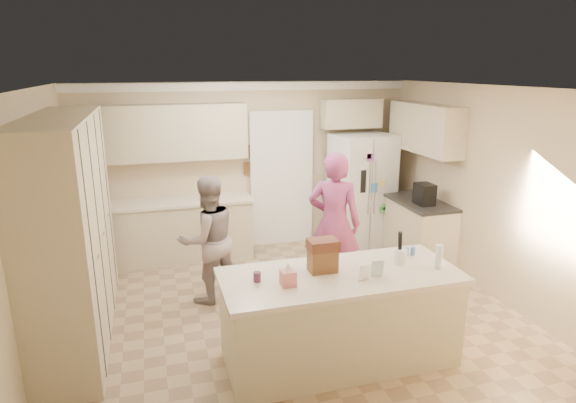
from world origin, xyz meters
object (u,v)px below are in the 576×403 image
object	(u,v)px
teen_girl	(334,223)
refrigerator	(361,191)
utensil_crock	(400,257)
teen_boy	(208,239)
dollhouse_body	(323,260)
tissue_box	(288,278)
coffee_maker	(425,194)
island_base	(339,319)

from	to	relation	value
teen_girl	refrigerator	bearing A→B (deg)	-95.44
utensil_crock	teen_boy	distance (m)	2.35
dollhouse_body	teen_girl	distance (m)	1.53
dollhouse_body	teen_girl	size ratio (longest dim) A/B	0.14
teen_boy	teen_girl	bearing A→B (deg)	155.70
utensil_crock	teen_girl	size ratio (longest dim) A/B	0.08
dollhouse_body	teen_boy	world-z (taller)	teen_boy
tissue_box	teen_boy	xyz separation A→B (m)	(-0.50, 1.76, -0.20)
teen_boy	coffee_maker	bearing A→B (deg)	166.70
refrigerator	island_base	size ratio (longest dim) A/B	0.82
coffee_maker	teen_girl	distance (m)	1.60
tissue_box	teen_boy	world-z (taller)	teen_boy
utensil_crock	tissue_box	xyz separation A→B (m)	(-1.20, -0.15, -0.00)
refrigerator	utensil_crock	distance (m)	3.01
tissue_box	island_base	bearing A→B (deg)	10.30
dollhouse_body	island_base	bearing A→B (deg)	-33.69
island_base	teen_boy	distance (m)	1.99
utensil_crock	teen_girl	xyz separation A→B (m)	(-0.14, 1.43, -0.09)
tissue_box	teen_boy	bearing A→B (deg)	105.86
tissue_box	dollhouse_body	distance (m)	0.45
island_base	tissue_box	distance (m)	0.79
coffee_maker	teen_girl	world-z (taller)	teen_girl
island_base	dollhouse_body	bearing A→B (deg)	146.31
island_base	teen_boy	size ratio (longest dim) A/B	1.39
refrigerator	teen_boy	world-z (taller)	refrigerator
coffee_maker	tissue_box	xyz separation A→B (m)	(-2.60, -2.00, -0.07)
refrigerator	island_base	world-z (taller)	refrigerator
teen_boy	teen_girl	xyz separation A→B (m)	(1.56, -0.18, 0.12)
utensil_crock	dollhouse_body	distance (m)	0.80
refrigerator	island_base	distance (m)	3.34
refrigerator	tissue_box	bearing A→B (deg)	-132.47
utensil_crock	tissue_box	distance (m)	1.21
refrigerator	dollhouse_body	distance (m)	3.30
utensil_crock	tissue_box	world-z (taller)	utensil_crock
coffee_maker	teen_boy	bearing A→B (deg)	-175.48
utensil_crock	refrigerator	bearing A→B (deg)	72.58
utensil_crock	island_base	bearing A→B (deg)	-175.60
dollhouse_body	utensil_crock	bearing A→B (deg)	-3.58
dollhouse_body	teen_girl	world-z (taller)	teen_girl
dollhouse_body	coffee_maker	bearing A→B (deg)	39.29
refrigerator	utensil_crock	size ratio (longest dim) A/B	12.00
coffee_maker	utensil_crock	distance (m)	2.32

